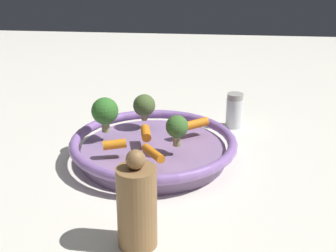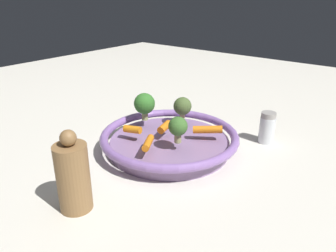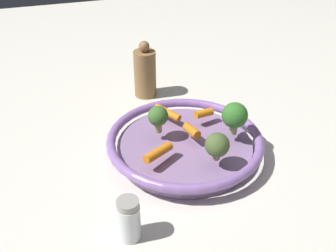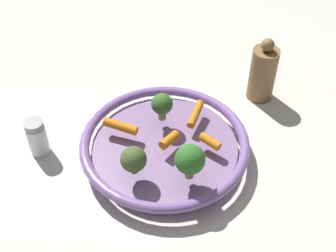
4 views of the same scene
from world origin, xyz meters
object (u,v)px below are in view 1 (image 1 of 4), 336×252
baby_carrot_left (115,144)px  baby_carrot_center (146,133)px  baby_carrot_near_rim (192,125)px  serving_bowl (154,148)px  broccoli_floret_mid (105,111)px  baby_carrot_right (153,153)px  pepper_mill (137,205)px  broccoli_floret_small (144,106)px  salt_shaker (235,111)px  broccoli_floret_large (177,127)px

baby_carrot_left → baby_carrot_center: size_ratio=0.99×
baby_carrot_near_rim → baby_carrot_center: 0.10m
serving_bowl → broccoli_floret_mid: broccoli_floret_mid is taller
baby_carrot_right → pepper_mill: pepper_mill is taller
baby_carrot_near_rim → broccoli_floret_small: broccoli_floret_small is taller
baby_carrot_right → pepper_mill: 0.18m
salt_shaker → pepper_mill: size_ratio=0.53×
broccoli_floret_mid → baby_carrot_left: bearing=113.0°
baby_carrot_near_rim → pepper_mill: (0.06, 0.31, 0.01)m
broccoli_floret_large → broccoli_floret_mid: bearing=-20.0°
broccoli_floret_small → salt_shaker: bearing=-153.7°
baby_carrot_near_rim → broccoli_floret_mid: 0.17m
baby_carrot_right → broccoli_floret_mid: bearing=-45.0°
serving_bowl → salt_shaker: size_ratio=4.10×
baby_carrot_left → baby_carrot_right: bearing=158.8°
serving_bowl → broccoli_floret_large: 0.08m
baby_carrot_left → broccoli_floret_large: (-0.11, -0.02, 0.03)m
baby_carrot_near_rim → pepper_mill: 0.32m
broccoli_floret_mid → broccoli_floret_large: 0.15m
baby_carrot_right → baby_carrot_center: 0.09m
baby_carrot_near_rim → salt_shaker: 0.15m
serving_bowl → baby_carrot_left: (0.06, 0.05, 0.03)m
serving_bowl → salt_shaker: salt_shaker is taller
baby_carrot_near_rim → broccoli_floret_mid: broccoli_floret_mid is taller
broccoli_floret_mid → serving_bowl: bearing=167.4°
baby_carrot_right → broccoli_floret_small: (0.04, -0.17, 0.02)m
baby_carrot_near_rim → broccoli_floret_small: size_ratio=1.22×
baby_carrot_center → broccoli_floret_large: 0.07m
baby_carrot_near_rim → broccoli_floret_mid: bearing=9.7°
broccoli_floret_large → broccoli_floret_small: bearing=-57.5°
serving_bowl → baby_carrot_center: (0.01, -0.00, 0.03)m
serving_bowl → broccoli_floret_small: (0.03, -0.09, 0.05)m
baby_carrot_center → serving_bowl: bearing=169.9°
baby_carrot_right → salt_shaker: size_ratio=0.84×
serving_bowl → pepper_mill: pepper_mill is taller
broccoli_floret_mid → salt_shaker: size_ratio=0.88×
baby_carrot_center → broccoli_floret_small: (0.01, -0.08, 0.02)m
serving_bowl → broccoli_floret_mid: (0.09, -0.02, 0.06)m
baby_carrot_near_rim → salt_shaker: (-0.08, -0.13, -0.02)m
baby_carrot_near_rim → baby_carrot_right: size_ratio=1.02×
salt_shaker → baby_carrot_right: bearing=60.9°
baby_carrot_left → pepper_mill: pepper_mill is taller
baby_carrot_near_rim → baby_carrot_right: (0.06, 0.13, -0.00)m
baby_carrot_center → salt_shaker: size_ratio=0.54×
baby_carrot_right → salt_shaker: bearing=-119.1°
broccoli_floret_mid → pepper_mill: pepper_mill is taller
broccoli_floret_small → baby_carrot_near_rim: bearing=158.5°
serving_bowl → baby_carrot_left: 0.09m
serving_bowl → broccoli_floret_small: broccoli_floret_small is taller
serving_bowl → baby_carrot_left: size_ratio=7.66×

